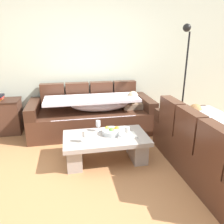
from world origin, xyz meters
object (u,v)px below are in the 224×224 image
(wine_glass_far_back, at_px, (98,124))
(open_magazine, at_px, (126,135))
(couch_near_window, at_px, (211,148))
(floor_lamp, at_px, (184,71))
(coffee_table, at_px, (106,145))
(wine_glass_near_left, at_px, (85,134))
(wine_glass_near_right, at_px, (127,130))
(side_cabinet, at_px, (1,117))
(fruit_bowl, at_px, (112,131))
(couch_along_wall, at_px, (94,114))

(wine_glass_far_back, xyz_separation_m, open_magazine, (0.37, -0.24, -0.11))
(couch_near_window, height_order, floor_lamp, floor_lamp)
(coffee_table, xyz_separation_m, wine_glass_near_left, (-0.31, -0.13, 0.26))
(open_magazine, bearing_deg, couch_near_window, -26.08)
(wine_glass_near_right, height_order, open_magazine, wine_glass_near_right)
(coffee_table, xyz_separation_m, side_cabinet, (-1.74, 1.35, 0.08))
(wine_glass_near_right, xyz_separation_m, open_magazine, (0.01, 0.08, -0.11))
(open_magazine, xyz_separation_m, floor_lamp, (1.39, 1.04, 0.73))
(fruit_bowl, xyz_separation_m, floor_lamp, (1.59, 0.95, 0.69))
(couch_near_window, distance_m, fruit_bowl, 1.36)
(coffee_table, relative_size, floor_lamp, 0.62)
(coffee_table, height_order, side_cabinet, side_cabinet)
(wine_glass_near_right, height_order, wine_glass_far_back, same)
(coffee_table, distance_m, wine_glass_near_right, 0.40)
(coffee_table, bearing_deg, open_magazine, -6.44)
(wine_glass_near_left, distance_m, wine_glass_near_right, 0.59)
(couch_near_window, bearing_deg, wine_glass_near_right, 68.35)
(couch_along_wall, height_order, wine_glass_far_back, couch_along_wall)
(couch_near_window, xyz_separation_m, open_magazine, (-1.03, 0.50, 0.05))
(coffee_table, height_order, open_magazine, open_magazine)
(coffee_table, height_order, floor_lamp, floor_lamp)
(coffee_table, bearing_deg, wine_glass_near_right, -22.56)
(wine_glass_far_back, xyz_separation_m, floor_lamp, (1.76, 0.81, 0.62))
(floor_lamp, bearing_deg, side_cabinet, 174.33)
(wine_glass_near_left, distance_m, side_cabinet, 2.07)
(fruit_bowl, height_order, side_cabinet, side_cabinet)
(side_cabinet, bearing_deg, wine_glass_near_left, -45.89)
(floor_lamp, bearing_deg, fruit_bowl, -149.17)
(couch_near_window, distance_m, wine_glass_near_left, 1.68)
(couch_along_wall, xyz_separation_m, couch_near_window, (1.36, -1.65, 0.00))
(couch_near_window, height_order, coffee_table, couch_near_window)
(wine_glass_far_back, bearing_deg, open_magazine, -32.44)
(wine_glass_far_back, bearing_deg, floor_lamp, 24.59)
(wine_glass_far_back, bearing_deg, wine_glass_near_left, -123.83)
(couch_near_window, bearing_deg, fruit_bowl, 64.08)
(wine_glass_far_back, xyz_separation_m, side_cabinet, (-1.66, 1.15, -0.17))
(wine_glass_near_left, relative_size, wine_glass_near_right, 1.00)
(coffee_table, bearing_deg, side_cabinet, 142.21)
(wine_glass_near_right, bearing_deg, open_magazine, 82.17)
(wine_glass_near_left, bearing_deg, side_cabinet, 134.11)
(couch_near_window, xyz_separation_m, wine_glass_far_back, (-1.40, 0.73, 0.16))
(wine_glass_far_back, relative_size, floor_lamp, 0.09)
(fruit_bowl, height_order, open_magazine, fruit_bowl)
(couch_along_wall, xyz_separation_m, wine_glass_near_left, (-0.26, -1.26, 0.16))
(wine_glass_far_back, distance_m, open_magazine, 0.46)
(fruit_bowl, xyz_separation_m, side_cabinet, (-1.84, 1.29, -0.10))
(wine_glass_near_right, relative_size, floor_lamp, 0.09)
(wine_glass_near_left, bearing_deg, couch_near_window, -13.77)
(couch_near_window, relative_size, open_magazine, 6.80)
(couch_along_wall, distance_m, open_magazine, 1.21)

